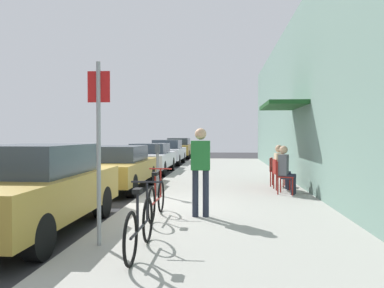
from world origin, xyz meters
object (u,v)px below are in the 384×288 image
object	(u,v)px
seated_patron_1	(281,165)
cafe_chair_2	(275,170)
parked_car_3	(167,152)
street_sign	(99,138)
parked_car_0	(33,188)
parking_meter	(157,166)
seated_patron_0	(286,168)
cafe_chair_0	(283,175)
bicycle_0	(140,226)
cafe_chair_1	(279,172)
parked_car_1	(117,167)
parked_car_4	(179,148)
bicycle_1	(157,199)
pedestrian_standing	(201,165)
parked_car_2	(150,157)

from	to	relation	value
seated_patron_1	cafe_chair_2	size ratio (longest dim) A/B	1.48
parked_car_3	seated_patron_1	size ratio (longest dim) A/B	3.41
parked_car_3	street_sign	world-z (taller)	street_sign
parked_car_0	parking_meter	xyz separation A→B (m)	(1.55, 3.60, 0.11)
parking_meter	seated_patron_0	distance (m)	3.41
cafe_chair_0	seated_patron_1	xyz separation A→B (m)	(0.06, 0.82, 0.19)
bicycle_0	seated_patron_1	xyz separation A→B (m)	(2.76, 6.26, 0.34)
cafe_chair_1	cafe_chair_0	bearing A→B (deg)	-89.71
parked_car_1	parked_car_4	xyz separation A→B (m)	(0.00, 16.68, 0.06)
parked_car_3	bicycle_0	bearing A→B (deg)	-82.90
parked_car_1	cafe_chair_1	world-z (taller)	parked_car_1
parking_meter	seated_patron_1	xyz separation A→B (m)	(3.37, 1.32, -0.07)
bicycle_1	cafe_chair_1	size ratio (longest dim) A/B	1.97
bicycle_1	seated_patron_0	size ratio (longest dim) A/B	1.33
parked_car_0	bicycle_0	distance (m)	2.56
parked_car_0	parked_car_1	size ratio (longest dim) A/B	1.00
bicycle_1	parked_car_4	bearing A→B (deg)	95.42
bicycle_0	cafe_chair_1	distance (m)	6.81
parked_car_0	seated_patron_1	xyz separation A→B (m)	(4.92, 4.92, 0.04)
parking_meter	pedestrian_standing	bearing A→B (deg)	-63.73
bicycle_0	cafe_chair_0	distance (m)	6.08
seated_patron_0	parking_meter	bearing A→B (deg)	-171.84
seated_patron_0	parked_car_2	bearing A→B (deg)	126.80
cafe_chair_0	bicycle_1	bearing A→B (deg)	-131.51
parked_car_1	street_sign	world-z (taller)	street_sign
parked_car_0	bicycle_1	distance (m)	2.20
parked_car_1	cafe_chair_0	xyz separation A→B (m)	(4.87, -1.17, -0.09)
street_sign	seated_patron_0	size ratio (longest dim) A/B	2.02
parked_car_1	parking_meter	xyz separation A→B (m)	(1.55, -1.68, 0.18)
parked_car_2	cafe_chair_1	distance (m)	7.53
parked_car_1	parked_car_0	bearing A→B (deg)	-90.00
parked_car_1	street_sign	size ratio (longest dim) A/B	1.69
parked_car_1	cafe_chair_1	bearing A→B (deg)	-4.23
bicycle_1	seated_patron_1	bearing A→B (deg)	54.24
cafe_chair_2	bicycle_0	bearing A→B (deg)	-110.91
parked_car_1	parked_car_4	size ratio (longest dim) A/B	1.00
parking_meter	cafe_chair_0	world-z (taller)	parking_meter
parked_car_0	bicycle_0	xyz separation A→B (m)	(2.16, -1.34, -0.30)
parked_car_1	bicycle_1	xyz separation A→B (m)	(2.00, -4.41, -0.23)
parked_car_1	seated_patron_0	world-z (taller)	seated_patron_0
parked_car_1	cafe_chair_2	xyz separation A→B (m)	(4.87, 0.46, -0.09)
parked_car_2	pedestrian_standing	bearing A→B (deg)	-73.67
bicycle_1	seated_patron_1	size ratio (longest dim) A/B	1.33
parked_car_1	pedestrian_standing	bearing A→B (deg)	-56.47
parking_meter	parked_car_3	bearing A→B (deg)	97.12
bicycle_1	parked_car_3	bearing A→B (deg)	97.53
parked_car_1	parking_meter	world-z (taller)	parking_meter
parked_car_0	parked_car_2	distance (m)	10.66
parking_meter	seated_patron_0	size ratio (longest dim) A/B	1.02
parked_car_1	parked_car_3	bearing A→B (deg)	90.00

